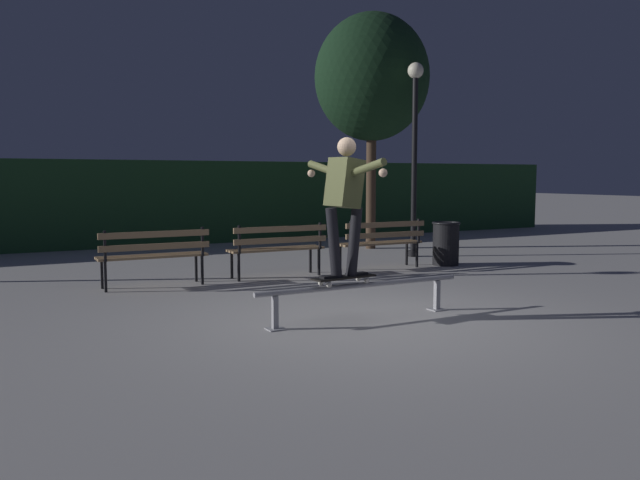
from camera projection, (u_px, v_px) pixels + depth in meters
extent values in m
plane|color=#ADAAA8|center=(362.00, 319.00, 7.37)|extent=(90.00, 90.00, 0.00)
cube|color=#234C28|center=(158.00, 202.00, 15.58)|extent=(24.00, 1.20, 2.01)
cylinder|color=#9E9EA3|center=(362.00, 285.00, 7.34)|extent=(2.65, 0.06, 0.06)
cube|color=#9E9EA3|center=(275.00, 313.00, 6.85)|extent=(0.06, 0.06, 0.36)
cube|color=#9E9EA3|center=(275.00, 329.00, 6.87)|extent=(0.18, 0.18, 0.01)
cube|color=#9E9EA3|center=(437.00, 295.00, 7.86)|extent=(0.06, 0.06, 0.36)
cube|color=#9E9EA3|center=(437.00, 309.00, 7.88)|extent=(0.18, 0.18, 0.01)
cube|color=black|center=(344.00, 277.00, 7.22)|extent=(0.80, 0.29, 0.02)
cube|color=black|center=(344.00, 276.00, 7.22)|extent=(0.78, 0.28, 0.00)
cube|color=#9E9EA3|center=(363.00, 277.00, 7.37)|extent=(0.07, 0.17, 0.02)
cube|color=#9E9EA3|center=(325.00, 281.00, 7.07)|extent=(0.07, 0.17, 0.02)
cylinder|color=beige|center=(367.00, 281.00, 7.31)|extent=(0.06, 0.04, 0.05)
cylinder|color=beige|center=(358.00, 279.00, 7.44)|extent=(0.06, 0.04, 0.05)
cylinder|color=beige|center=(329.00, 285.00, 7.01)|extent=(0.06, 0.04, 0.05)
cylinder|color=beige|center=(321.00, 283.00, 7.14)|extent=(0.06, 0.04, 0.05)
cube|color=black|center=(357.00, 274.00, 7.32)|extent=(0.27, 0.13, 0.03)
cube|color=black|center=(331.00, 277.00, 7.11)|extent=(0.27, 0.13, 0.03)
cylinder|color=black|center=(354.00, 241.00, 7.26)|extent=(0.22, 0.15, 0.79)
cylinder|color=black|center=(334.00, 243.00, 7.10)|extent=(0.22, 0.15, 0.79)
cube|color=brown|center=(344.00, 183.00, 7.11)|extent=(0.37, 0.40, 0.57)
cylinder|color=brown|center=(366.00, 168.00, 6.79)|extent=(0.15, 0.61, 0.21)
cylinder|color=brown|center=(325.00, 169.00, 7.41)|extent=(0.15, 0.61, 0.21)
sphere|color=beige|center=(383.00, 173.00, 6.56)|extent=(0.09, 0.09, 0.09)
sphere|color=beige|center=(311.00, 173.00, 7.64)|extent=(0.09, 0.09, 0.09)
sphere|color=beige|center=(347.00, 147.00, 7.09)|extent=(0.21, 0.21, 0.21)
cube|color=black|center=(196.00, 268.00, 9.99)|extent=(0.04, 0.04, 0.44)
cube|color=black|center=(202.00, 270.00, 9.71)|extent=(0.04, 0.04, 0.44)
cube|color=black|center=(202.00, 242.00, 9.63)|extent=(0.04, 0.04, 0.44)
cube|color=black|center=(102.00, 274.00, 9.34)|extent=(0.04, 0.04, 0.44)
cube|color=black|center=(105.00, 277.00, 9.06)|extent=(0.04, 0.04, 0.44)
cube|color=black|center=(105.00, 246.00, 8.98)|extent=(0.04, 0.04, 0.44)
cube|color=#937551|center=(150.00, 255.00, 9.62)|extent=(1.60, 0.10, 0.04)
cube|color=#937551|center=(153.00, 256.00, 9.50)|extent=(1.60, 0.10, 0.04)
cube|color=#937551|center=(155.00, 257.00, 9.38)|extent=(1.60, 0.10, 0.04)
cube|color=#937551|center=(156.00, 247.00, 9.30)|extent=(1.60, 0.05, 0.09)
cube|color=#937551|center=(155.00, 234.00, 9.28)|extent=(1.60, 0.05, 0.09)
cube|color=black|center=(310.00, 260.00, 10.92)|extent=(0.04, 0.04, 0.44)
cube|color=black|center=(319.00, 262.00, 10.64)|extent=(0.04, 0.04, 0.44)
cube|color=black|center=(320.00, 236.00, 10.56)|extent=(0.04, 0.04, 0.44)
cube|color=black|center=(232.00, 265.00, 10.27)|extent=(0.04, 0.04, 0.44)
cube|color=black|center=(239.00, 268.00, 9.99)|extent=(0.04, 0.04, 0.44)
cube|color=black|center=(239.00, 240.00, 9.91)|extent=(0.04, 0.04, 0.44)
cube|color=#937551|center=(273.00, 248.00, 10.56)|extent=(1.60, 0.10, 0.04)
cube|color=#937551|center=(276.00, 249.00, 10.43)|extent=(1.60, 0.10, 0.04)
cube|color=#937551|center=(280.00, 250.00, 10.31)|extent=(1.60, 0.10, 0.04)
cube|color=#937551|center=(281.00, 240.00, 10.23)|extent=(1.60, 0.05, 0.09)
cube|color=#937551|center=(281.00, 229.00, 10.21)|extent=(1.60, 0.05, 0.09)
cube|color=black|center=(407.00, 253.00, 11.85)|extent=(0.04, 0.04, 0.44)
cube|color=black|center=(417.00, 255.00, 11.57)|extent=(0.04, 0.04, 0.44)
cube|color=black|center=(419.00, 231.00, 11.49)|extent=(0.04, 0.04, 0.44)
cube|color=black|center=(340.00, 258.00, 11.21)|extent=(0.04, 0.04, 0.44)
cube|color=black|center=(349.00, 260.00, 10.92)|extent=(0.04, 0.04, 0.44)
cube|color=black|center=(351.00, 234.00, 10.84)|extent=(0.04, 0.04, 0.44)
cube|color=#937551|center=(375.00, 242.00, 11.49)|extent=(1.60, 0.10, 0.04)
cube|color=#937551|center=(379.00, 243.00, 11.36)|extent=(1.60, 0.10, 0.04)
cube|color=#937551|center=(384.00, 244.00, 11.24)|extent=(1.60, 0.10, 0.04)
cube|color=#937551|center=(386.00, 235.00, 11.16)|extent=(1.60, 0.05, 0.09)
cube|color=#937551|center=(386.00, 225.00, 11.14)|extent=(1.60, 0.05, 0.09)
cylinder|color=#4C3828|center=(371.00, 188.00, 14.50)|extent=(0.22, 0.22, 2.75)
ellipsoid|color=black|center=(372.00, 77.00, 14.26)|extent=(2.55, 2.55, 2.81)
cylinder|color=black|center=(414.00, 168.00, 12.98)|extent=(0.11, 0.11, 3.60)
sphere|color=#F2EACC|center=(416.00, 71.00, 12.78)|extent=(0.32, 0.32, 0.32)
cylinder|color=black|center=(413.00, 254.00, 13.15)|extent=(0.20, 0.20, 0.12)
cylinder|color=black|center=(446.00, 244.00, 11.85)|extent=(0.48, 0.48, 0.78)
torus|color=black|center=(446.00, 223.00, 11.81)|extent=(0.52, 0.52, 0.04)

